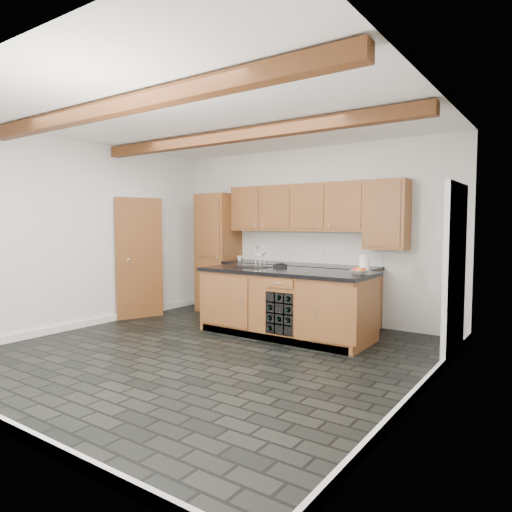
{
  "coord_description": "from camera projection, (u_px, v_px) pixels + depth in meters",
  "views": [
    {
      "loc": [
        3.58,
        -4.14,
        1.56
      ],
      "look_at": [
        0.14,
        0.8,
        1.14
      ],
      "focal_mm": 32.0,
      "sensor_mm": 36.0,
      "label": 1
    }
  ],
  "objects": [
    {
      "name": "ground",
      "position": [
        209.0,
        353.0,
        5.54
      ],
      "size": [
        5.0,
        5.0,
        0.0
      ],
      "primitive_type": "plane",
      "color": "black",
      "rests_on": "ground"
    },
    {
      "name": "room_shell",
      "position": [
        230.0,
        227.0,
        5.91
      ],
      "size": [
        5.01,
        5.0,
        5.0
      ],
      "color": "white",
      "rests_on": "ground"
    },
    {
      "name": "back_cabinetry",
      "position": [
        280.0,
        260.0,
        7.51
      ],
      "size": [
        3.65,
        0.62,
        2.2
      ],
      "color": "brown",
      "rests_on": "ground"
    },
    {
      "name": "island",
      "position": [
        285.0,
        303.0,
        6.38
      ],
      "size": [
        2.48,
        0.96,
        0.93
      ],
      "color": "brown",
      "rests_on": "ground"
    },
    {
      "name": "faucet",
      "position": [
        255.0,
        265.0,
        6.71
      ],
      "size": [
        0.45,
        0.4,
        0.34
      ],
      "color": "black",
      "rests_on": "island"
    },
    {
      "name": "kitchen_scale",
      "position": [
        280.0,
        266.0,
        6.69
      ],
      "size": [
        0.21,
        0.16,
        0.06
      ],
      "rotation": [
        0.0,
        0.0,
        0.33
      ],
      "color": "black",
      "rests_on": "island"
    },
    {
      "name": "fruit_bowl",
      "position": [
        360.0,
        272.0,
        5.77
      ],
      "size": [
        0.28,
        0.28,
        0.06
      ],
      "primitive_type": "imported",
      "rotation": [
        0.0,
        0.0,
        -0.27
      ],
      "color": "beige",
      "rests_on": "island"
    },
    {
      "name": "fruit_cluster",
      "position": [
        360.0,
        270.0,
        5.77
      ],
      "size": [
        0.16,
        0.17,
        0.07
      ],
      "color": "#C5401A",
      "rests_on": "fruit_bowl"
    },
    {
      "name": "paper_towel",
      "position": [
        364.0,
        265.0,
        5.78
      ],
      "size": [
        0.12,
        0.12,
        0.24
      ],
      "primitive_type": "cylinder",
      "color": "white",
      "rests_on": "island"
    },
    {
      "name": "mug",
      "position": [
        240.0,
        258.0,
        7.92
      ],
      "size": [
        0.12,
        0.12,
        0.08
      ],
      "primitive_type": "imported",
      "rotation": [
        0.0,
        0.0,
        0.42
      ],
      "color": "white",
      "rests_on": "back_cabinetry"
    }
  ]
}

